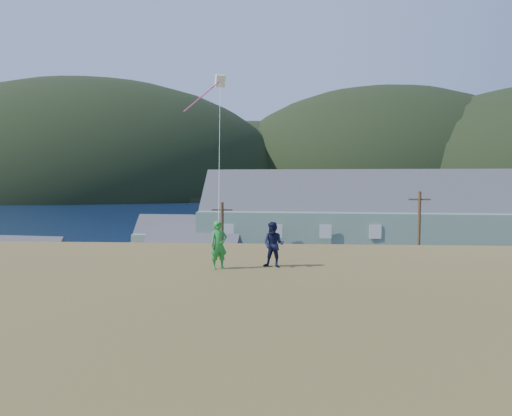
{
  "coord_description": "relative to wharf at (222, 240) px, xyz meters",
  "views": [
    {
      "loc": [
        4.28,
        -33.4,
        10.13
      ],
      "look_at": [
        2.87,
        -11.66,
        8.8
      ],
      "focal_mm": 32.0,
      "sensor_mm": 36.0,
      "label": 1
    }
  ],
  "objects": [
    {
      "name": "kite_flyer_navy",
      "position": [
        9.88,
        -58.18,
        7.51
      ],
      "size": [
        0.87,
        0.76,
        1.53
      ],
      "primitive_type": "imported",
      "rotation": [
        0.0,
        0.0,
        -0.28
      ],
      "color": "#141737",
      "rests_on": "hillside"
    },
    {
      "name": "lodge",
      "position": [
        20.35,
        -21.31,
        4.82
      ],
      "size": [
        39.72,
        13.52,
        13.74
      ],
      "rotation": [
        0.0,
        0.0,
        -0.07
      ],
      "color": "slate",
      "rests_on": "waterfront_lot"
    },
    {
      "name": "grass_strip",
      "position": [
        6.0,
        -42.0,
        -0.4
      ],
      "size": [
        110.0,
        8.0,
        0.1
      ],
      "primitive_type": "cube",
      "color": "#4C3D19",
      "rests_on": "ground"
    },
    {
      "name": "shed_palegreen_near",
      "position": [
        -1.02,
        -23.33,
        1.96
      ],
      "size": [
        9.47,
        6.64,
        6.38
      ],
      "rotation": [
        0.0,
        0.0,
        -0.14
      ],
      "color": "gray",
      "rests_on": "waterfront_lot"
    },
    {
      "name": "far_shore",
      "position": [
        6.0,
        290.0,
        0.55
      ],
      "size": [
        900.0,
        320.0,
        2.0
      ],
      "primitive_type": "cube",
      "color": "black",
      "rests_on": "ground"
    },
    {
      "name": "kite_rig",
      "position": [
        7.07,
        -51.85,
        14.16
      ],
      "size": [
        1.11,
        3.81,
        9.33
      ],
      "color": "#FBF6BF",
      "rests_on": "ground"
    },
    {
      "name": "kite_flyer_green",
      "position": [
        8.08,
        -58.58,
        7.54
      ],
      "size": [
        0.69,
        0.62,
        1.59
      ],
      "primitive_type": "imported",
      "rotation": [
        0.0,
        0.0,
        0.51
      ],
      "color": "green",
      "rests_on": "hillside"
    },
    {
      "name": "parked_cars",
      "position": [
        -3.56,
        -18.16,
        0.42
      ],
      "size": [
        27.32,
        13.18,
        1.57
      ],
      "color": "maroon",
      "rests_on": "waterfront_lot"
    },
    {
      "name": "shed_palegreen_far",
      "position": [
        -4.69,
        -13.78,
        2.11
      ],
      "size": [
        10.3,
        6.33,
        6.67
      ],
      "rotation": [
        0.0,
        0.0,
        -0.07
      ],
      "color": "gray",
      "rests_on": "waterfront_lot"
    },
    {
      "name": "shed_white",
      "position": [
        2.13,
        -31.76,
        1.93
      ],
      "size": [
        8.57,
        6.48,
        6.17
      ],
      "rotation": [
        0.0,
        0.0,
        -0.19
      ],
      "color": "silver",
      "rests_on": "waterfront_lot"
    },
    {
      "name": "waterfront_lot",
      "position": [
        6.0,
        -23.0,
        -0.39
      ],
      "size": [
        72.0,
        36.0,
        0.12
      ],
      "primitive_type": "cube",
      "color": "#28282B",
      "rests_on": "ground"
    },
    {
      "name": "wharf",
      "position": [
        0.0,
        0.0,
        0.0
      ],
      "size": [
        26.0,
        14.0,
        0.9
      ],
      "primitive_type": "cube",
      "color": "gray",
      "rests_on": "ground"
    },
    {
      "name": "far_hills",
      "position": [
        41.59,
        239.38,
        1.55
      ],
      "size": [
        760.0,
        265.0,
        143.0
      ],
      "color": "black",
      "rests_on": "ground"
    },
    {
      "name": "ground",
      "position": [
        6.0,
        -40.0,
        -0.45
      ],
      "size": [
        900.0,
        900.0,
        0.0
      ],
      "primitive_type": "plane",
      "color": "#0A1638",
      "rests_on": "ground"
    },
    {
      "name": "utility_poles",
      "position": [
        3.5,
        -38.5,
        4.13
      ],
      "size": [
        35.55,
        0.24,
        9.19
      ],
      "color": "#47331E",
      "rests_on": "waterfront_lot"
    },
    {
      "name": "shed_teal",
      "position": [
        -13.66,
        -34.03,
        1.82
      ],
      "size": [
        8.26,
        6.2,
        6.06
      ],
      "rotation": [
        0.0,
        0.0,
        -0.12
      ],
      "color": "#2D695A",
      "rests_on": "waterfront_lot"
    }
  ]
}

